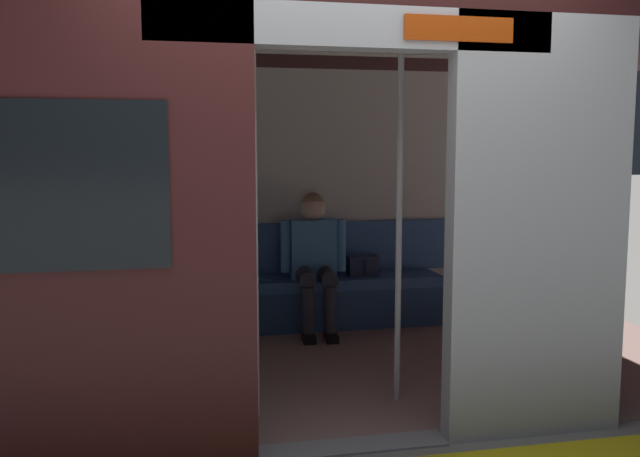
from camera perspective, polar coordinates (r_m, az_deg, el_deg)
ground_plane at (r=3.75m, az=2.71°, el=-17.57°), size 60.00×60.00×0.00m
train_car at (r=4.64m, az=-2.02°, el=6.84°), size 6.40×2.86×2.33m
bench_seat at (r=5.85m, az=-3.21°, el=-5.20°), size 2.79×0.44×0.43m
person_seated at (r=5.79m, az=-0.48°, el=-2.05°), size 0.55×0.69×1.16m
handbag at (r=6.00m, az=3.54°, el=-3.09°), size 0.26×0.15×0.17m
book at (r=5.82m, az=-4.70°, el=-4.11°), size 0.18×0.24×0.03m
grab_pole_door at (r=3.85m, az=-5.43°, el=0.05°), size 0.04×0.04×2.19m
grab_pole_far at (r=4.14m, az=6.54°, el=0.51°), size 0.04×0.04×2.19m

